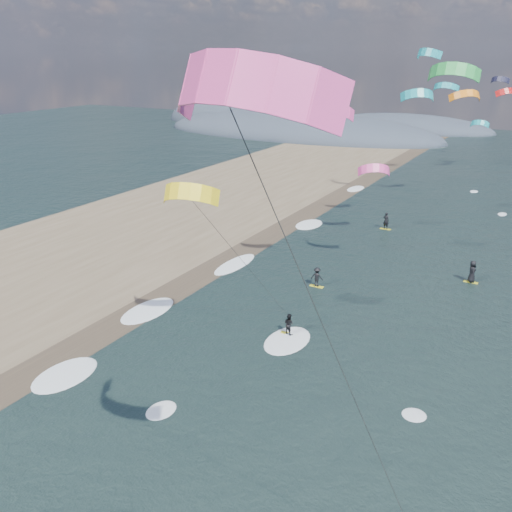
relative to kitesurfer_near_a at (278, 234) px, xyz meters
The scene contains 8 objects.
ground 15.98m from the kitesurfer_near_a, 161.42° to the left, with size 260.00×260.00×0.00m, color black.
wet_sand_strip 27.14m from the kitesurfer_near_a, 147.44° to the left, with size 3.00×240.00×0.00m, color #382D23.
coastal_hills 123.10m from the kitesurfer_near_a, 115.45° to the left, with size 80.00×41.00×15.00m.
kitesurfer_near_a is the anchor object (origin of this frame).
kitesurfer_near_b 20.00m from the kitesurfer_near_a, 126.23° to the left, with size 6.80×8.42×11.69m.
far_kitesurfers 36.73m from the kitesurfer_near_a, 100.66° to the left, with size 11.54×18.02×1.84m.
bg_kite_field 57.06m from the kitesurfer_near_a, 97.59° to the left, with size 12.62×64.55×11.49m.
shoreline_surf 28.86m from the kitesurfer_near_a, 136.88° to the left, with size 2.40×79.40×0.11m.
Camera 1 is at (13.19, -13.41, 17.64)m, focal length 40.00 mm.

